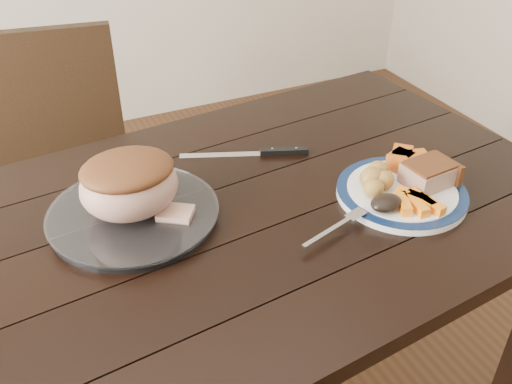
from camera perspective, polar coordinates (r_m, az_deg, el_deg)
name	(u,v)px	position (r m, az deg, el deg)	size (l,w,h in m)	color
dining_table	(220,249)	(1.27, -3.67, -5.75)	(1.69, 1.06, 0.75)	black
chair_far	(63,167)	(1.90, -18.77, 2.41)	(0.48, 0.49, 0.93)	black
dinner_plate	(401,193)	(1.31, 14.32, -0.13)	(0.29, 0.29, 0.02)	white
plate_rim	(402,190)	(1.30, 14.38, 0.18)	(0.29, 0.29, 0.02)	#0D1F42
serving_platter	(134,215)	(1.22, -12.11, -2.30)	(0.35, 0.35, 0.02)	white
pork_slice	(428,174)	(1.32, 16.86, 1.70)	(0.10, 0.08, 0.05)	tan
roasted_potatoes	(376,178)	(1.28, 11.94, 1.36)	(0.10, 0.10, 0.05)	gold
carrot_batons	(416,202)	(1.25, 15.75, -0.95)	(0.09, 0.11, 0.02)	orange
pumpkin_wedges	(406,159)	(1.37, 14.75, 3.17)	(0.10, 0.09, 0.04)	orange
dark_mushroom	(386,203)	(1.22, 12.90, -1.08)	(0.07, 0.05, 0.03)	black
fork	(339,225)	(1.16, 8.30, -3.33)	(0.18, 0.07, 0.00)	silver
roast_joint	(130,186)	(1.18, -12.54, 0.57)	(0.20, 0.17, 0.13)	tan
cut_slice	(176,214)	(1.18, -8.03, -2.18)	(0.07, 0.06, 0.02)	tan
carving_knife	(268,152)	(1.42, 1.24, 4.01)	(0.30, 0.14, 0.01)	silver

